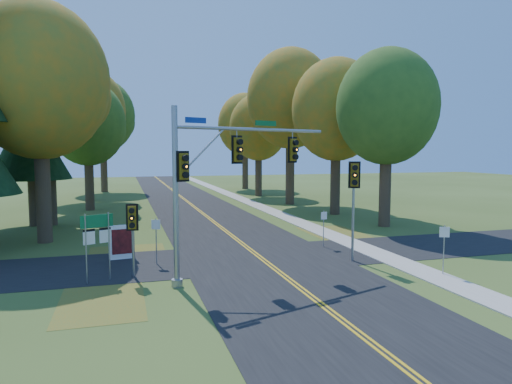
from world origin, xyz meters
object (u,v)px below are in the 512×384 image
object	(u,v)px
east_signal_pole	(354,186)
info_kiosk	(122,242)
traffic_mast	(219,170)
route_sign_cluster	(97,233)

from	to	relation	value
east_signal_pole	info_kiosk	bearing A→B (deg)	-175.96
traffic_mast	route_sign_cluster	bearing A→B (deg)	149.14
east_signal_pole	route_sign_cluster	bearing A→B (deg)	-156.42
east_signal_pole	info_kiosk	distance (m)	11.91
east_signal_pole	info_kiosk	size ratio (longest dim) A/B	2.85
traffic_mast	east_signal_pole	distance (m)	7.06
traffic_mast	route_sign_cluster	distance (m)	5.68
traffic_mast	info_kiosk	distance (m)	7.38
east_signal_pole	route_sign_cluster	distance (m)	11.97
route_sign_cluster	east_signal_pole	bearing A→B (deg)	-22.37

